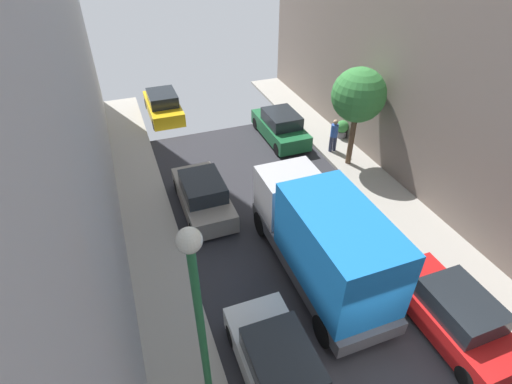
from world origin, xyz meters
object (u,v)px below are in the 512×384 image
(parked_car_left_4, at_px, (203,195))
(potted_plant_4, at_px, (342,128))
(pedestrian, at_px, (334,134))
(lamp_post, at_px, (200,318))
(parked_car_left_5, at_px, (163,106))
(parked_car_right_3, at_px, (280,127))
(parked_car_right_2, at_px, (453,314))
(parked_car_left_3, at_px, (280,368))
(street_tree_1, at_px, (359,96))
(delivery_truck, at_px, (323,239))

(parked_car_left_4, bearing_deg, potted_plant_4, 21.26)
(pedestrian, height_order, lamp_post, lamp_post)
(potted_plant_4, bearing_deg, parked_car_left_5, 143.95)
(parked_car_left_4, height_order, lamp_post, lamp_post)
(parked_car_left_5, xyz_separation_m, parked_car_right_3, (5.40, -4.90, 0.00))
(parked_car_left_4, height_order, parked_car_right_2, same)
(parked_car_left_4, bearing_deg, parked_car_right_2, -56.56)
(parked_car_left_3, distance_m, street_tree_1, 11.89)
(parked_car_right_2, xyz_separation_m, lamp_post, (-7.30, -0.10, 3.44))
(parked_car_left_4, xyz_separation_m, pedestrian, (7.27, 2.19, 0.35))
(parked_car_left_5, distance_m, street_tree_1, 11.67)
(parked_car_right_3, bearing_deg, lamp_post, -119.68)
(parked_car_left_5, xyz_separation_m, potted_plant_4, (8.44, -6.15, -0.05))
(street_tree_1, bearing_deg, parked_car_right_2, -102.58)
(parked_car_right_2, bearing_deg, lamp_post, -179.20)
(pedestrian, relative_size, street_tree_1, 0.37)
(parked_car_left_5, bearing_deg, delivery_truck, -79.41)
(parked_car_left_4, distance_m, pedestrian, 7.60)
(parked_car_left_5, distance_m, pedestrian, 10.27)
(lamp_post, bearing_deg, delivery_truck, 35.39)
(parked_car_left_5, bearing_deg, pedestrian, -44.88)
(potted_plant_4, xyz_separation_m, lamp_post, (-10.34, -11.56, 3.49))
(parked_car_right_2, bearing_deg, delivery_truck, 130.46)
(parked_car_right_2, relative_size, lamp_post, 0.68)
(parked_car_left_5, distance_m, parked_car_right_3, 7.29)
(parked_car_left_3, height_order, parked_car_left_5, same)
(street_tree_1, distance_m, potted_plant_4, 3.91)
(parked_car_left_4, bearing_deg, parked_car_left_3, -90.00)
(parked_car_left_4, xyz_separation_m, street_tree_1, (7.42, 0.89, 2.87))
(parked_car_right_3, relative_size, street_tree_1, 0.90)
(parked_car_left_3, distance_m, parked_car_right_3, 13.59)
(lamp_post, bearing_deg, street_tree_1, 44.53)
(street_tree_1, relative_size, potted_plant_4, 4.85)
(parked_car_left_3, bearing_deg, lamp_post, -169.94)
(parked_car_right_2, relative_size, delivery_truck, 0.64)
(parked_car_right_3, height_order, delivery_truck, delivery_truck)
(parked_car_left_5, bearing_deg, parked_car_right_2, -72.95)
(delivery_truck, bearing_deg, parked_car_left_3, -132.65)
(parked_car_left_4, bearing_deg, parked_car_right_3, 40.01)
(parked_car_left_5, distance_m, delivery_truck, 14.73)
(lamp_post, bearing_deg, parked_car_right_2, 0.80)
(parked_car_left_5, relative_size, delivery_truck, 0.64)
(parked_car_left_4, xyz_separation_m, lamp_post, (-1.90, -8.28, 3.44))
(parked_car_left_4, height_order, potted_plant_4, parked_car_left_4)
(parked_car_left_3, relative_size, parked_car_left_4, 1.00)
(parked_car_left_3, relative_size, lamp_post, 0.68)
(parked_car_left_4, height_order, parked_car_right_3, same)
(parked_car_right_2, height_order, parked_car_right_3, same)
(parked_car_right_2, height_order, pedestrian, pedestrian)
(parked_car_left_5, height_order, pedestrian, pedestrian)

